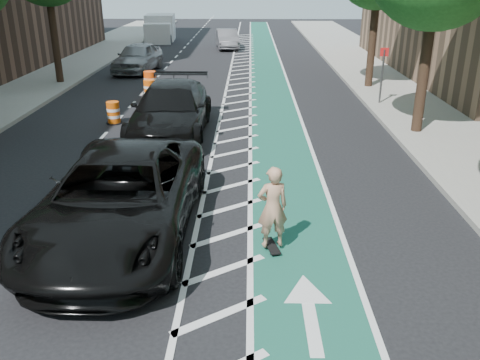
{
  "coord_description": "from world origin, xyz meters",
  "views": [
    {
      "loc": [
        1.96,
        -9.79,
        5.26
      ],
      "look_at": [
        1.77,
        0.53,
        1.1
      ],
      "focal_mm": 38.0,
      "sensor_mm": 36.0,
      "label": 1
    }
  ],
  "objects_px": {
    "skateboarder": "(273,207)",
    "suv_far": "(171,110)",
    "barrel_a": "(113,113)",
    "suv_near": "(120,197)"
  },
  "relations": [
    {
      "from": "skateboarder",
      "to": "suv_far",
      "type": "height_order",
      "value": "skateboarder"
    },
    {
      "from": "suv_near",
      "to": "barrel_a",
      "type": "xyz_separation_m",
      "value": [
        -2.47,
        9.02,
        -0.52
      ]
    },
    {
      "from": "suv_near",
      "to": "suv_far",
      "type": "xyz_separation_m",
      "value": [
        -0.02,
        7.52,
        -0.02
      ]
    },
    {
      "from": "suv_far",
      "to": "barrel_a",
      "type": "height_order",
      "value": "suv_far"
    },
    {
      "from": "barrel_a",
      "to": "skateboarder",
      "type": "bearing_deg",
      "value": -59.38
    },
    {
      "from": "suv_near",
      "to": "suv_far",
      "type": "relative_size",
      "value": 1.07
    },
    {
      "from": "skateboarder",
      "to": "barrel_a",
      "type": "distance_m",
      "value": 11.14
    },
    {
      "from": "barrel_a",
      "to": "suv_far",
      "type": "bearing_deg",
      "value": -31.5
    },
    {
      "from": "skateboarder",
      "to": "barrel_a",
      "type": "height_order",
      "value": "skateboarder"
    },
    {
      "from": "skateboarder",
      "to": "suv_far",
      "type": "bearing_deg",
      "value": -81.88
    }
  ]
}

